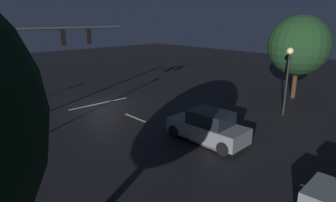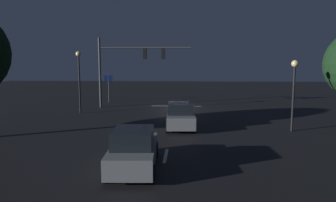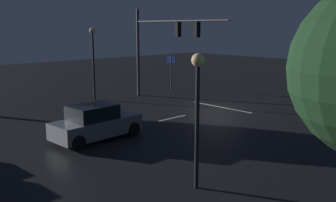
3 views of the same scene
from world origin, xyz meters
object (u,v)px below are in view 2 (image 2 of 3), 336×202
Objects in this scene: traffic_signal_assembly at (129,61)px; car_approaching at (180,116)px; route_sign at (109,83)px; street_lamp_right_kerb at (79,70)px; street_lamp_left_kerb at (294,81)px; car_distant at (134,150)px.

car_approaching is at bearing 119.15° from traffic_signal_assembly.
route_sign reaches higher than car_approaching.
street_lamp_right_kerb is at bearing 84.24° from route_sign.
route_sign is (-0.72, -7.18, -1.54)m from street_lamp_right_kerb.
street_lamp_left_kerb is 1.52× the size of route_sign.
street_lamp_right_kerb is at bearing 43.90° from traffic_signal_assembly.
traffic_signal_assembly is 17.92m from car_distant.
street_lamp_left_kerb is 0.85× the size of street_lamp_right_kerb.
route_sign is at bearing -57.75° from car_approaching.
street_lamp_left_kerb is at bearing 174.72° from car_approaching.
car_approaching is at bearing -102.34° from car_distant.
route_sign is at bearing -50.88° from traffic_signal_assembly.
street_lamp_right_kerb is 7.38m from route_sign.
car_approaching is 10.71m from street_lamp_right_kerb.
traffic_signal_assembly is 2.97× the size of route_sign.
traffic_signal_assembly is 1.99× the size of car_distant.
car_approaching is 8.36m from car_distant.
traffic_signal_assembly reaches higher than street_lamp_left_kerb.
traffic_signal_assembly is 1.99× the size of car_approaching.
street_lamp_left_kerb reaches higher than car_approaching.
route_sign is at bearing -41.36° from street_lamp_left_kerb.
route_sign is (15.16, -13.35, -1.07)m from street_lamp_left_kerb.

